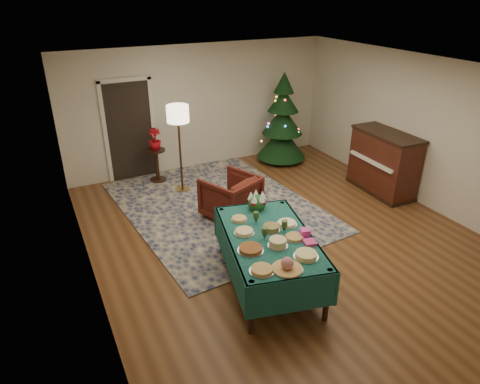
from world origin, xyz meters
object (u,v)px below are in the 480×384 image
gift_box (305,233)px  christmas_tree (282,122)px  side_table (157,166)px  potted_plant (155,144)px  armchair (231,195)px  buffet_table (269,245)px  piano (383,163)px  floor_lamp (178,119)px

gift_box → christmas_tree: christmas_tree is taller
gift_box → side_table: 4.37m
gift_box → potted_plant: 4.35m
armchair → christmas_tree: christmas_tree is taller
buffet_table → gift_box: (0.42, -0.21, 0.20)m
side_table → christmas_tree: christmas_tree is taller
potted_plant → christmas_tree: 2.97m
piano → christmas_tree: bearing=111.4°
floor_lamp → side_table: floor_lamp is taller
side_table → piano: bearing=-32.7°
christmas_tree → piano: bearing=-68.6°
gift_box → armchair: 2.20m
buffet_table → armchair: 1.99m
floor_lamp → potted_plant: (-0.31, 0.67, -0.66)m
armchair → floor_lamp: (-0.41, 1.44, 1.05)m
armchair → piano: size_ratio=0.60×
armchair → side_table: bearing=-94.4°
piano → armchair: bearing=173.1°
potted_plant → piano: size_ratio=0.31×
side_table → potted_plant: 0.49m
buffet_table → gift_box: 0.51m
gift_box → christmas_tree: size_ratio=0.06×
buffet_table → side_table: 4.09m
side_table → piano: size_ratio=0.49×
buffet_table → christmas_tree: (2.60, 3.90, 0.32)m
gift_box → piano: piano is taller
gift_box → potted_plant: (-0.79, 4.27, 0.02)m
side_table → piano: (3.88, -2.50, 0.26)m
armchair → potted_plant: bearing=-94.4°
buffet_table → piano: piano is taller
armchair → christmas_tree: 3.02m
buffet_table → piano: (3.52, 1.57, -0.01)m
gift_box → christmas_tree: (2.18, 4.11, 0.12)m
christmas_tree → piano: size_ratio=1.43×
potted_plant → christmas_tree: christmas_tree is taller
potted_plant → floor_lamp: bearing=-65.2°
buffet_table → floor_lamp: 3.51m
gift_box → side_table: size_ratio=0.17×
potted_plant → armchair: bearing=-71.2°
buffet_table → potted_plant: bearing=95.2°
armchair → piano: bearing=149.9°
buffet_table → armchair: bearing=79.8°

